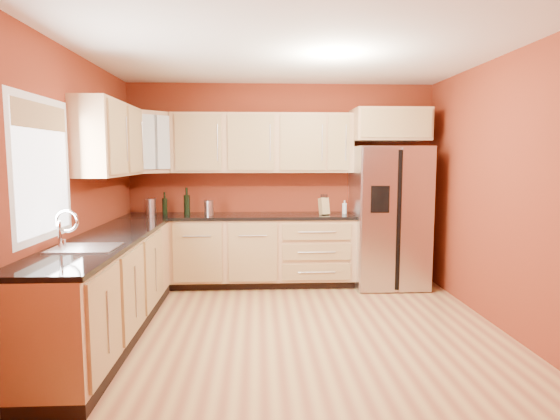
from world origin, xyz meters
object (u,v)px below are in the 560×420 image
at_px(refrigerator, 389,217).
at_px(wine_bottle_a, 187,201).
at_px(canister_left, 151,207).
at_px(knife_block, 324,206).
at_px(soap_dispenser, 344,207).

height_order(refrigerator, wine_bottle_a, refrigerator).
bearing_deg(canister_left, knife_block, -2.32).
xyz_separation_m(canister_left, wine_bottle_a, (0.45, -0.00, 0.07)).
xyz_separation_m(refrigerator, knife_block, (-0.83, 0.02, 0.14)).
bearing_deg(knife_block, soap_dispenser, -2.59).
bearing_deg(refrigerator, wine_bottle_a, 177.55).
bearing_deg(canister_left, wine_bottle_a, -0.11).
relative_size(canister_left, soap_dispenser, 1.18).
distance_m(refrigerator, canister_left, 3.02).
xyz_separation_m(wine_bottle_a, knife_block, (1.74, -0.09, -0.07)).
distance_m(refrigerator, soap_dispenser, 0.57).
height_order(knife_block, soap_dispenser, knife_block).
bearing_deg(wine_bottle_a, refrigerator, -2.45).
bearing_deg(knife_block, wine_bottle_a, 157.69).
distance_m(canister_left, wine_bottle_a, 0.46).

